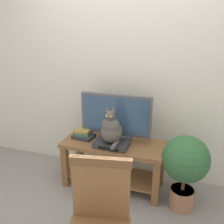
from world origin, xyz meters
TOP-DOWN VIEW (x-y plane):
  - ground_plane at (0.00, 0.00)m, footprint 12.00×12.00m
  - back_wall at (0.00, 0.90)m, footprint 7.00×0.12m
  - tv_stand at (-0.07, 0.47)m, footprint 1.14×0.48m
  - tv at (-0.07, 0.54)m, footprint 0.80×0.20m
  - media_box at (-0.06, 0.37)m, footprint 0.36×0.23m
  - cat at (-0.06, 0.36)m, footprint 0.23×0.31m
  - wooden_chair at (0.19, -0.64)m, footprint 0.49×0.49m
  - book_stack at (-0.44, 0.48)m, footprint 0.26×0.20m
  - potted_plant at (0.71, 0.33)m, footprint 0.46×0.46m

SIDE VIEW (x-z plane):
  - ground_plane at x=0.00m, z-range 0.00..0.00m
  - tv_stand at x=-0.07m, z-range 0.10..0.64m
  - potted_plant at x=0.71m, z-range 0.11..0.89m
  - wooden_chair at x=0.19m, z-range 0.07..1.00m
  - media_box at x=-0.06m, z-range 0.54..0.60m
  - book_stack at x=-0.44m, z-range 0.54..0.64m
  - cat at x=-0.06m, z-range 0.55..0.95m
  - tv at x=-0.07m, z-range 0.55..1.09m
  - back_wall at x=0.00m, z-range 0.00..2.80m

